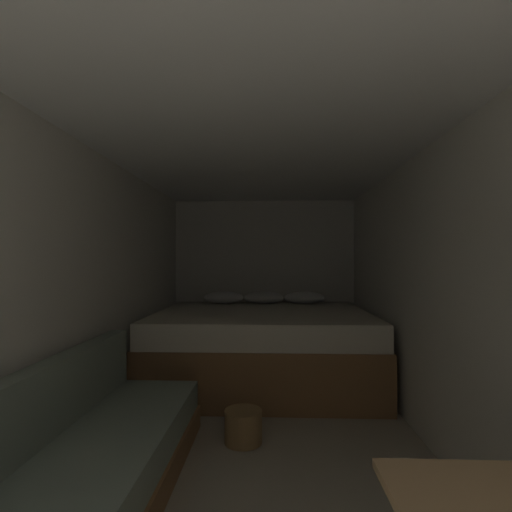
# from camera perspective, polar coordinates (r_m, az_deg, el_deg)

# --- Properties ---
(ground_plane) EXTENTS (7.50, 7.50, 0.00)m
(ground_plane) POSITION_cam_1_polar(r_m,az_deg,el_deg) (2.77, 0.03, -29.11)
(ground_plane) COLOR #A39984
(wall_back) EXTENTS (2.50, 0.05, 2.13)m
(wall_back) POSITION_cam_1_polar(r_m,az_deg,el_deg) (5.22, 1.22, -3.50)
(wall_back) COLOR silver
(wall_back) RESTS_ON ground
(wall_left) EXTENTS (0.05, 5.50, 2.13)m
(wall_left) POSITION_cam_1_polar(r_m,az_deg,el_deg) (2.78, -26.25, -5.86)
(wall_left) COLOR silver
(wall_left) RESTS_ON ground
(wall_right) EXTENTS (0.05, 5.50, 2.13)m
(wall_right) POSITION_cam_1_polar(r_m,az_deg,el_deg) (2.70, 27.21, -6.02)
(wall_right) COLOR silver
(wall_right) RESTS_ON ground
(ceiling_slab) EXTENTS (2.50, 5.50, 0.05)m
(ceiling_slab) POSITION_cam_1_polar(r_m,az_deg,el_deg) (2.58, 0.03, 18.23)
(ceiling_slab) COLOR white
(ceiling_slab) RESTS_ON wall_left
(bed) EXTENTS (2.28, 1.88, 0.93)m
(bed) POSITION_cam_1_polar(r_m,az_deg,el_deg) (4.32, 0.98, -13.08)
(bed) COLOR olive
(bed) RESTS_ON ground
(sofa_left) EXTENTS (0.71, 2.82, 0.76)m
(sofa_left) POSITION_cam_1_polar(r_m,az_deg,el_deg) (2.20, -28.27, -29.99)
(sofa_left) COLOR olive
(sofa_left) RESTS_ON ground
(wicker_basket) EXTENTS (0.27, 0.27, 0.23)m
(wicker_basket) POSITION_cam_1_polar(r_m,az_deg,el_deg) (3.06, -1.90, -23.86)
(wicker_basket) COLOR olive
(wicker_basket) RESTS_ON ground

